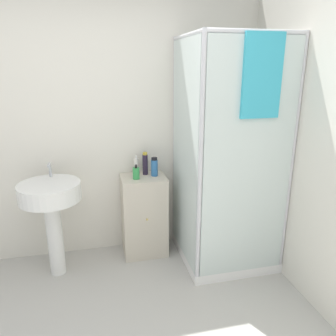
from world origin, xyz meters
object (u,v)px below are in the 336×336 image
object	(u,v)px
soap_dispenser	(136,173)
shampoo_bottle_blue	(154,167)
lotion_bottle_white	(136,166)
sink	(51,204)
shampoo_bottle_tall_black	(145,164)

from	to	relation	value
soap_dispenser	shampoo_bottle_blue	world-z (taller)	shampoo_bottle_blue
lotion_bottle_white	sink	bearing A→B (deg)	-161.30
sink	shampoo_bottle_blue	world-z (taller)	sink
shampoo_bottle_tall_black	shampoo_bottle_blue	xyz separation A→B (m)	(0.08, -0.06, -0.02)
sink	soap_dispenser	world-z (taller)	sink
soap_dispenser	shampoo_bottle_blue	bearing A→B (deg)	15.90
soap_dispenser	lotion_bottle_white	distance (m)	0.14
lotion_bottle_white	shampoo_bottle_tall_black	bearing A→B (deg)	-15.90
shampoo_bottle_tall_black	lotion_bottle_white	size ratio (longest dim) A/B	1.16
soap_dispenser	sink	bearing A→B (deg)	-170.55
sink	lotion_bottle_white	distance (m)	0.86
shampoo_bottle_blue	lotion_bottle_white	size ratio (longest dim) A/B	0.95
soap_dispenser	lotion_bottle_white	size ratio (longest dim) A/B	0.74
sink	lotion_bottle_white	xyz separation A→B (m)	(0.79, 0.27, 0.20)
sink	shampoo_bottle_tall_black	bearing A→B (deg)	15.56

